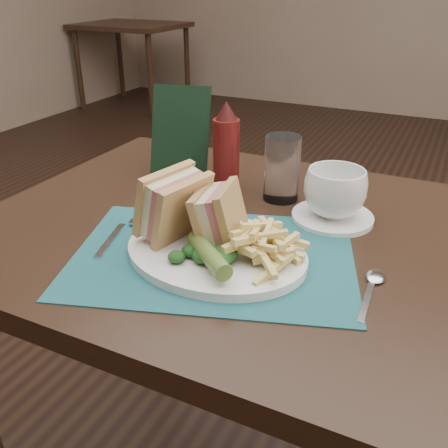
% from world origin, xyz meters
% --- Properties ---
extents(floor, '(7.00, 7.00, 0.00)m').
position_xyz_m(floor, '(0.00, 0.00, 0.00)').
color(floor, black).
rests_on(floor, ground).
extents(wall_back, '(6.00, 0.00, 6.00)m').
position_xyz_m(wall_back, '(0.00, 3.50, 0.00)').
color(wall_back, gray).
rests_on(wall_back, ground).
extents(table_main, '(0.90, 0.75, 0.75)m').
position_xyz_m(table_main, '(0.00, -0.50, 0.38)').
color(table_main, black).
rests_on(table_main, ground).
extents(table_bg_left, '(0.90, 0.75, 0.75)m').
position_xyz_m(table_bg_left, '(-2.51, 2.73, 0.38)').
color(table_bg_left, black).
rests_on(table_bg_left, ground).
extents(placemat, '(0.53, 0.44, 0.00)m').
position_xyz_m(placemat, '(0.03, -0.62, 0.75)').
color(placemat, '#1B5257').
rests_on(placemat, table_main).
extents(plate, '(0.32, 0.26, 0.01)m').
position_xyz_m(plate, '(0.04, -0.62, 0.76)').
color(plate, white).
rests_on(plate, placemat).
extents(sandwich_half_a, '(0.10, 0.13, 0.12)m').
position_xyz_m(sandwich_half_a, '(-0.06, -0.61, 0.83)').
color(sandwich_half_a, tan).
rests_on(sandwich_half_a, plate).
extents(sandwich_half_b, '(0.09, 0.11, 0.10)m').
position_xyz_m(sandwich_half_b, '(0.01, -0.60, 0.82)').
color(sandwich_half_b, tan).
rests_on(sandwich_half_b, plate).
extents(kale_garnish, '(0.11, 0.08, 0.03)m').
position_xyz_m(kale_garnish, '(0.04, -0.67, 0.78)').
color(kale_garnish, '#153B16').
rests_on(kale_garnish, plate).
extents(pickle_spear, '(0.11, 0.10, 0.03)m').
position_xyz_m(pickle_spear, '(0.05, -0.68, 0.79)').
color(pickle_spear, '#4E6928').
rests_on(pickle_spear, plate).
extents(fries_pile, '(0.18, 0.20, 0.05)m').
position_xyz_m(fries_pile, '(0.11, -0.60, 0.79)').
color(fries_pile, '#E6CB73').
rests_on(fries_pile, plate).
extents(fork, '(0.08, 0.17, 0.01)m').
position_xyz_m(fork, '(-0.15, -0.62, 0.76)').
color(fork, silver).
rests_on(fork, placemat).
extents(spoon, '(0.04, 0.15, 0.01)m').
position_xyz_m(spoon, '(0.28, -0.62, 0.76)').
color(spoon, silver).
rests_on(spoon, table_main).
extents(saucer, '(0.20, 0.20, 0.01)m').
position_xyz_m(saucer, '(0.17, -0.40, 0.76)').
color(saucer, white).
rests_on(saucer, table_main).
extents(coffee_cup, '(0.16, 0.16, 0.09)m').
position_xyz_m(coffee_cup, '(0.17, -0.40, 0.80)').
color(coffee_cup, white).
rests_on(coffee_cup, saucer).
extents(drinking_glass, '(0.08, 0.08, 0.13)m').
position_xyz_m(drinking_glass, '(0.05, -0.36, 0.81)').
color(drinking_glass, white).
rests_on(drinking_glass, table_main).
extents(ketchup_bottle, '(0.07, 0.07, 0.19)m').
position_xyz_m(ketchup_bottle, '(-0.07, -0.36, 0.84)').
color(ketchup_bottle, '#57100F').
rests_on(ketchup_bottle, table_main).
extents(check_presenter, '(0.14, 0.10, 0.20)m').
position_xyz_m(check_presenter, '(-0.19, -0.34, 0.85)').
color(check_presenter, black).
rests_on(check_presenter, table_main).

